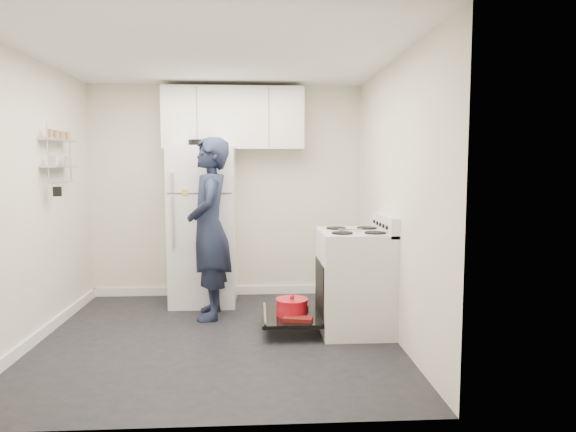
{
  "coord_description": "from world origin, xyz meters",
  "views": [
    {
      "loc": [
        0.36,
        -4.56,
        1.55
      ],
      "look_at": [
        0.68,
        0.61,
        1.05
      ],
      "focal_mm": 32.0,
      "sensor_mm": 36.0,
      "label": 1
    }
  ],
  "objects": [
    {
      "name": "wall_shelf_rack",
      "position": [
        -1.52,
        0.49,
        1.68
      ],
      "size": [
        0.14,
        0.6,
        0.61
      ],
      "color": "#B2B2B7",
      "rests_on": "room"
    },
    {
      "name": "room",
      "position": [
        -0.03,
        0.03,
        1.21
      ],
      "size": [
        3.21,
        3.21,
        2.51
      ],
      "color": "black",
      "rests_on": "ground"
    },
    {
      "name": "refrigerator",
      "position": [
        -0.24,
        1.25,
        0.89
      ],
      "size": [
        0.72,
        0.74,
        1.84
      ],
      "color": "white",
      "rests_on": "ground"
    },
    {
      "name": "person",
      "position": [
        -0.12,
        0.67,
        0.92
      ],
      "size": [
        0.48,
        0.7,
        1.85
      ],
      "primitive_type": "imported",
      "rotation": [
        0.0,
        0.0,
        -1.51
      ],
      "color": "#171E35",
      "rests_on": "ground"
    },
    {
      "name": "open_oven_door",
      "position": [
        0.68,
        0.14,
        0.19
      ],
      "size": [
        0.55,
        0.7,
        0.23
      ],
      "color": "black",
      "rests_on": "ground"
    },
    {
      "name": "electric_range",
      "position": [
        1.26,
        0.15,
        0.47
      ],
      "size": [
        0.66,
        0.76,
        1.1
      ],
      "color": "silver",
      "rests_on": "ground"
    },
    {
      "name": "upper_cabinets",
      "position": [
        0.1,
        1.43,
        2.1
      ],
      "size": [
        1.6,
        0.33,
        0.7
      ],
      "primitive_type": "cube",
      "color": "silver",
      "rests_on": "room"
    }
  ]
}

